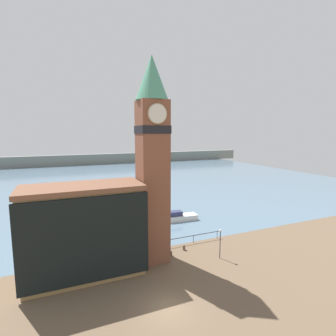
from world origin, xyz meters
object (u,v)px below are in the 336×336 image
object	(u,v)px
pier_building	(84,231)
clock_tower	(153,156)
lamp_post	(220,238)
boat_near	(179,217)
mooring_bollard_near	(171,253)
mooring_bollard_far	(184,247)

from	to	relation	value
pier_building	clock_tower	bearing A→B (deg)	3.59
clock_tower	lamp_post	size ratio (longest dim) A/B	6.45
boat_near	mooring_bollard_near	xyz separation A→B (m)	(-6.67, -11.70, -0.32)
pier_building	mooring_bollard_far	distance (m)	13.56
boat_near	mooring_bollard_near	size ratio (longest dim) A/B	10.12
pier_building	boat_near	size ratio (longest dim) A/B	2.00
boat_near	lamp_post	size ratio (longest dim) A/B	1.68
clock_tower	lamp_post	distance (m)	13.13
mooring_bollard_near	pier_building	bearing A→B (deg)	-177.34
pier_building	mooring_bollard_far	xyz separation A→B (m)	(12.67, 1.24, -4.66)
mooring_bollard_near	lamp_post	distance (m)	6.52
mooring_bollard_far	lamp_post	xyz separation A→B (m)	(3.08, -3.79, 2.26)
boat_near	mooring_bollard_near	bearing A→B (deg)	-115.01
clock_tower	mooring_bollard_far	distance (m)	13.30
clock_tower	mooring_bollard_near	xyz separation A→B (m)	(2.39, -0.02, -12.51)
mooring_bollard_near	lamp_post	xyz separation A→B (m)	(5.30, -3.03, 2.31)
pier_building	boat_near	bearing A→B (deg)	35.45
clock_tower	mooring_bollard_near	world-z (taller)	clock_tower
pier_building	mooring_bollard_near	xyz separation A→B (m)	(10.45, 0.49, -4.71)
pier_building	lamp_post	size ratio (longest dim) A/B	3.36
boat_near	lamp_post	distance (m)	14.93
pier_building	lamp_post	distance (m)	16.13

